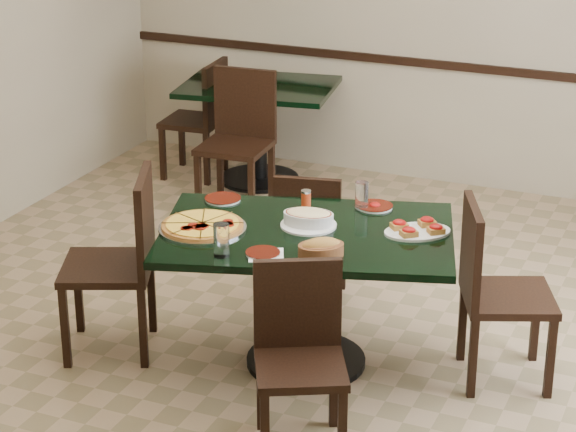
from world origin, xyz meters
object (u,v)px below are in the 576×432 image
at_px(main_table, 307,264).
at_px(chair_near, 299,346).
at_px(bread_basket, 321,248).
at_px(back_chair_near, 239,132).
at_px(pepperoni_pizza, 202,226).
at_px(back_chair_left, 203,113).
at_px(lasagna_casserole, 309,218).
at_px(bruschetta_platter, 417,229).
at_px(chair_far, 310,232).
at_px(back_table, 259,114).
at_px(chair_left, 124,253).
at_px(chair_right, 492,284).

relative_size(main_table, chair_near, 1.94).
bearing_deg(chair_near, bread_basket, 71.00).
relative_size(back_chair_near, pepperoni_pizza, 2.19).
bearing_deg(back_chair_near, back_chair_left, 134.99).
height_order(lasagna_casserole, bruschetta_platter, lasagna_casserole).
bearing_deg(main_table, lasagna_casserole, 87.85).
xyz_separation_m(main_table, pepperoni_pizza, (-0.49, -0.18, 0.20)).
distance_m(back_chair_near, pepperoni_pizza, 2.28).
xyz_separation_m(main_table, chair_far, (-0.25, 0.67, -0.12)).
relative_size(back_table, bruschetta_platter, 2.94).
height_order(back_table, lasagna_casserole, lasagna_casserole).
distance_m(main_table, chair_left, 0.96).
xyz_separation_m(chair_far, bruschetta_platter, (0.77, -0.48, 0.33)).
xyz_separation_m(chair_left, pepperoni_pizza, (0.44, 0.05, 0.21)).
height_order(main_table, chair_near, chair_near).
bearing_deg(chair_near, bruschetta_platter, 44.68).
xyz_separation_m(chair_far, back_chair_left, (-1.57, 1.73, 0.05)).
relative_size(chair_near, chair_left, 0.87).
xyz_separation_m(main_table, chair_near, (0.24, -0.67, -0.09)).
relative_size(chair_near, lasagna_casserole, 3.01).
distance_m(chair_near, pepperoni_pizza, 0.93).
bearing_deg(main_table, chair_left, 176.58).
distance_m(main_table, pepperoni_pizza, 0.56).
bearing_deg(chair_right, chair_far, 46.28).
bearing_deg(lasagna_casserole, chair_right, 0.73).
relative_size(back_table, chair_left, 1.23).
distance_m(chair_far, back_chair_left, 2.34).
height_order(main_table, chair_right, chair_right).
height_order(chair_left, back_chair_near, chair_left).
xyz_separation_m(main_table, bruschetta_platter, (0.52, 0.19, 0.21)).
bearing_deg(chair_right, chair_left, 81.09).
xyz_separation_m(back_table, pepperoni_pizza, (0.91, -2.65, 0.24)).
bearing_deg(back_chair_left, lasagna_casserole, 33.19).
bearing_deg(pepperoni_pizza, back_chair_left, 117.34).
distance_m(chair_near, back_chair_left, 3.70).
relative_size(chair_right, bruschetta_platter, 2.29).
bearing_deg(chair_far, back_chair_near, -62.62).
distance_m(bread_basket, bruschetta_platter, 0.57).
relative_size(main_table, pepperoni_pizza, 3.75).
height_order(chair_left, pepperoni_pizza, chair_left).
xyz_separation_m(chair_near, chair_right, (0.66, 0.89, 0.05)).
relative_size(bread_basket, bruschetta_platter, 0.65).
height_order(chair_near, chair_left, chair_left).
height_order(lasagna_casserole, bread_basket, bread_basket).
relative_size(pepperoni_pizza, bread_basket, 1.65).
distance_m(chair_far, lasagna_casserole, 0.74).
bearing_deg(chair_right, bruschetta_platter, 72.01).
bearing_deg(back_chair_left, bruschetta_platter, 42.15).
bearing_deg(chair_near, chair_far, 82.87).
distance_m(chair_left, back_chair_left, 2.77).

